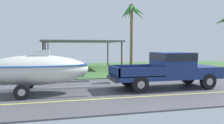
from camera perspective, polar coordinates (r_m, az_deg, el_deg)
name	(u,v)px	position (r m, az deg, el deg)	size (l,w,h in m)	color
ground	(114,71)	(20.29, 0.55, -2.33)	(36.00, 22.00, 0.11)	#4C4C51
pickup_truck_towing	(171,68)	(12.64, 14.38, -1.43)	(5.86, 2.12, 1.87)	navy
boat_on_trailer	(36,70)	(11.10, -18.25, -1.82)	(6.14, 2.32, 2.36)	gray
parked_sedan_near	(52,67)	(17.13, -14.57, -1.31)	(4.40, 1.94, 1.38)	#234C89
carport_awning	(80,42)	(22.43, -7.81, 4.92)	(7.18, 5.83, 2.72)	#4C4238
palm_tree_near_left	(132,18)	(25.09, 4.88, 10.77)	(2.85, 2.78, 6.72)	brown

